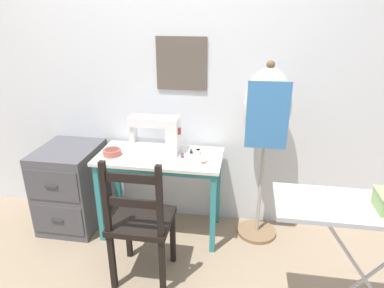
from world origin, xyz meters
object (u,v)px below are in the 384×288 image
object	(u,v)px
sewing_machine	(158,136)
dress_form	(266,116)
scissors	(206,162)
thread_spool_near_machine	(182,156)
thread_spool_far_edge	(198,152)
filing_cabinet	(72,186)
wooden_chair	(141,223)
ironing_board	(380,216)
thread_spool_mid_table	(191,152)
fabric_bowl	(112,152)

from	to	relation	value
sewing_machine	dress_form	distance (m)	0.85
scissors	thread_spool_near_machine	bearing A→B (deg)	166.17
thread_spool_far_edge	filing_cabinet	size ratio (longest dim) A/B	0.06
scissors	dress_form	bearing A→B (deg)	19.98
wooden_chair	ironing_board	xyz separation A→B (m)	(1.33, -0.27, 0.37)
scissors	ironing_board	size ratio (longest dim) A/B	0.12
thread_spool_mid_table	filing_cabinet	xyz separation A→B (m)	(-1.03, -0.06, -0.37)
thread_spool_mid_table	dress_form	distance (m)	0.64
sewing_machine	filing_cabinet	distance (m)	0.90
thread_spool_mid_table	wooden_chair	bearing A→B (deg)	-111.05
thread_spool_near_machine	thread_spool_far_edge	world-z (taller)	thread_spool_far_edge
scissors	thread_spool_near_machine	xyz separation A→B (m)	(-0.19, 0.05, 0.01)
thread_spool_far_edge	wooden_chair	distance (m)	0.73
thread_spool_far_edge	filing_cabinet	bearing A→B (deg)	-176.81
thread_spool_near_machine	thread_spool_mid_table	world-z (taller)	same
thread_spool_far_edge	thread_spool_near_machine	bearing A→B (deg)	-141.40
scissors	thread_spool_mid_table	world-z (taller)	thread_spool_mid_table
filing_cabinet	ironing_board	bearing A→B (deg)	-21.12
filing_cabinet	thread_spool_far_edge	bearing A→B (deg)	3.19
dress_form	ironing_board	world-z (taller)	dress_form
fabric_bowl	scissors	world-z (taller)	fabric_bowl
sewing_machine	dress_form	bearing A→B (deg)	1.45
sewing_machine	thread_spool_near_machine	bearing A→B (deg)	-21.88
scissors	thread_spool_near_machine	size ratio (longest dim) A/B	3.74
thread_spool_mid_table	sewing_machine	bearing A→B (deg)	-178.64
fabric_bowl	wooden_chair	distance (m)	0.67
thread_spool_far_edge	ironing_board	xyz separation A→B (m)	(1.03, -0.88, 0.10)
fabric_bowl	thread_spool_near_machine	bearing A→B (deg)	3.84
thread_spool_near_machine	wooden_chair	world-z (taller)	wooden_chair
dress_form	ironing_board	bearing A→B (deg)	-59.23
sewing_machine	thread_spool_mid_table	world-z (taller)	sewing_machine
wooden_chair	dress_form	bearing A→B (deg)	38.40
wooden_chair	ironing_board	distance (m)	1.40
scissors	wooden_chair	size ratio (longest dim) A/B	0.13
sewing_machine	thread_spool_far_edge	xyz separation A→B (m)	(0.32, 0.00, -0.12)
thread_spool_near_machine	fabric_bowl	bearing A→B (deg)	-176.16
fabric_bowl	dress_form	size ratio (longest dim) A/B	0.10
scissors	sewing_machine	bearing A→B (deg)	161.85
scissors	filing_cabinet	distance (m)	1.22
scissors	thread_spool_mid_table	size ratio (longest dim) A/B	3.74
fabric_bowl	ironing_board	size ratio (longest dim) A/B	0.14
sewing_machine	fabric_bowl	size ratio (longest dim) A/B	2.86
thread_spool_mid_table	filing_cabinet	size ratio (longest dim) A/B	0.05
ironing_board	scissors	bearing A→B (deg)	142.11
wooden_chair	filing_cabinet	xyz separation A→B (m)	(-0.79, 0.55, -0.10)
thread_spool_far_edge	dress_form	xyz separation A→B (m)	(0.50, 0.02, 0.31)
fabric_bowl	dress_form	bearing A→B (deg)	7.01
wooden_chair	ironing_board	bearing A→B (deg)	-11.32
scissors	dress_form	distance (m)	0.56
sewing_machine	thread_spool_near_machine	distance (m)	0.26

